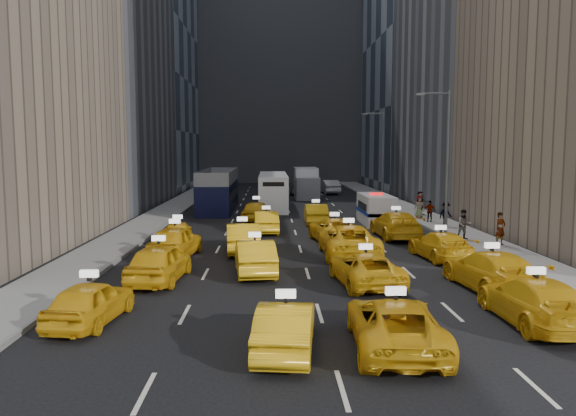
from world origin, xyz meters
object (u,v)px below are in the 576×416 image
(taxi_0, at_px, (90,302))
(box_truck, at_px, (306,183))
(double_decker, at_px, (218,190))
(taxi_2, at_px, (395,324))
(pedestrian_0, at_px, (500,229))
(taxi_1, at_px, (286,327))
(nypd_van, at_px, (376,210))
(taxi_3, at_px, (535,301))
(city_bus, at_px, (273,191))

(taxi_0, xyz_separation_m, box_truck, (9.65, 44.10, 0.94))
(double_decker, height_order, box_truck, double_decker)
(taxi_2, bearing_deg, double_decker, -73.81)
(box_truck, xyz_separation_m, pedestrian_0, (8.76, -31.19, -0.57))
(taxi_1, xyz_separation_m, nypd_van, (7.29, 25.51, 0.34))
(taxi_2, relative_size, nypd_van, 0.96)
(nypd_van, xyz_separation_m, pedestrian_0, (5.04, -9.97, 0.03))
(taxi_0, xyz_separation_m, pedestrian_0, (18.41, 12.92, 0.37))
(taxi_3, bearing_deg, double_decker, -69.46)
(double_decker, height_order, pedestrian_0, double_decker)
(box_truck, bearing_deg, nypd_van, -73.59)
(taxi_0, distance_m, taxi_1, 6.62)
(city_bus, bearing_deg, double_decker, -155.32)
(city_bus, bearing_deg, nypd_van, -54.11)
(taxi_1, distance_m, city_bus, 37.01)
(taxi_2, height_order, double_decker, double_decker)
(taxi_2, distance_m, city_bus, 37.03)
(city_bus, bearing_deg, taxi_3, -74.04)
(taxi_1, distance_m, box_truck, 46.87)
(nypd_van, relative_size, double_decker, 0.44)
(double_decker, bearing_deg, taxi_2, -76.17)
(taxi_3, height_order, city_bus, city_bus)
(taxi_3, bearing_deg, city_bus, -77.87)
(taxi_1, distance_m, taxi_2, 3.01)
(box_truck, bearing_deg, taxi_2, -84.21)
(taxi_2, bearing_deg, taxi_0, -12.19)
(box_truck, relative_size, pedestrian_0, 4.10)
(taxi_1, bearing_deg, pedestrian_0, -122.49)
(taxi_0, xyz_separation_m, double_decker, (1.08, 32.44, 1.05))
(taxi_3, height_order, nypd_van, nypd_van)
(taxi_1, bearing_deg, taxi_3, -158.88)
(taxi_1, bearing_deg, nypd_van, -100.01)
(taxi_2, relative_size, taxi_3, 0.99)
(taxi_1, bearing_deg, city_bus, -83.85)
(taxi_2, bearing_deg, nypd_van, -96.28)
(taxi_3, relative_size, pedestrian_0, 2.81)
(taxi_2, bearing_deg, taxi_3, -154.08)
(nypd_van, relative_size, city_bus, 0.44)
(taxi_3, height_order, box_truck, box_truck)
(taxi_3, bearing_deg, taxi_2, 21.81)
(taxi_1, height_order, box_truck, box_truck)
(taxi_0, bearing_deg, taxi_1, 164.37)
(nypd_van, distance_m, double_decker, 15.58)
(taxi_0, distance_m, city_bus, 34.89)
(nypd_van, height_order, double_decker, double_decker)
(taxi_0, height_order, box_truck, box_truck)
(taxi_0, height_order, taxi_1, taxi_0)
(taxi_1, distance_m, double_decker, 35.43)
(box_truck, bearing_deg, city_bus, -104.38)
(taxi_3, distance_m, nypd_van, 23.38)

